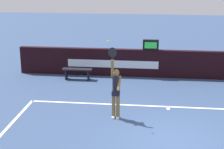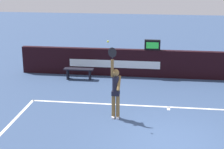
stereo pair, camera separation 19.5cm
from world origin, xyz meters
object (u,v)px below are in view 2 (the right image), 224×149
object	(u,v)px
tennis_ball	(108,42)
courtside_bench_far	(79,71)
speed_display	(152,45)
tennis_player	(116,89)

from	to	relation	value
tennis_ball	courtside_bench_far	xyz separation A→B (m)	(-2.02, 4.50, -2.36)
tennis_ball	courtside_bench_far	bearing A→B (deg)	114.16
speed_display	tennis_ball	world-z (taller)	tennis_ball
tennis_ball	courtside_bench_far	distance (m)	5.47
courtside_bench_far	tennis_ball	bearing A→B (deg)	-65.84
tennis_player	courtside_bench_far	world-z (taller)	tennis_player
tennis_ball	speed_display	bearing A→B (deg)	76.08
courtside_bench_far	tennis_player	bearing A→B (deg)	-62.03
tennis_player	tennis_ball	distance (m)	1.74
tennis_player	speed_display	bearing A→B (deg)	77.56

